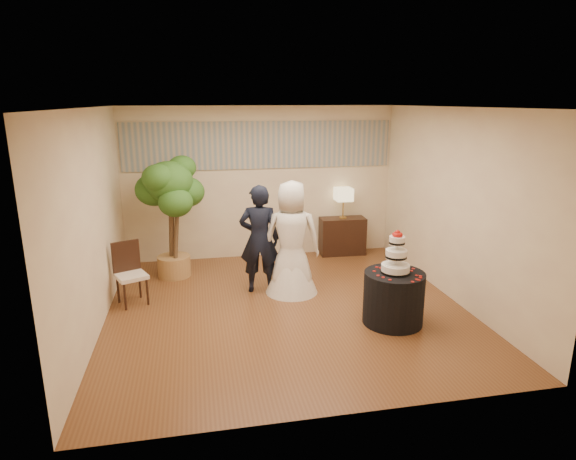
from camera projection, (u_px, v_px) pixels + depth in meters
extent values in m
cube|color=brown|center=(287.00, 308.00, 6.92)|extent=(5.00, 5.00, 0.00)
cube|color=white|center=(286.00, 107.00, 6.19)|extent=(5.00, 5.00, 0.00)
cube|color=beige|center=(261.00, 183.00, 8.92)|extent=(5.00, 0.06, 2.80)
cube|color=beige|center=(341.00, 277.00, 4.19)|extent=(5.00, 0.06, 2.80)
cube|color=beige|center=(93.00, 222.00, 6.09)|extent=(0.06, 5.00, 2.80)
cube|color=beige|center=(454.00, 206.00, 7.02)|extent=(0.06, 5.00, 2.80)
cube|color=gray|center=(260.00, 145.00, 8.72)|extent=(4.90, 0.02, 0.85)
imported|color=black|center=(259.00, 239.00, 7.33)|extent=(0.68, 0.52, 1.68)
imported|color=white|center=(292.00, 238.00, 7.27)|extent=(1.00, 0.96, 1.75)
cylinder|color=black|center=(394.00, 298.00, 6.38)|extent=(1.00, 1.00, 0.71)
cube|color=black|center=(342.00, 236.00, 9.27)|extent=(0.87, 0.41, 0.72)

